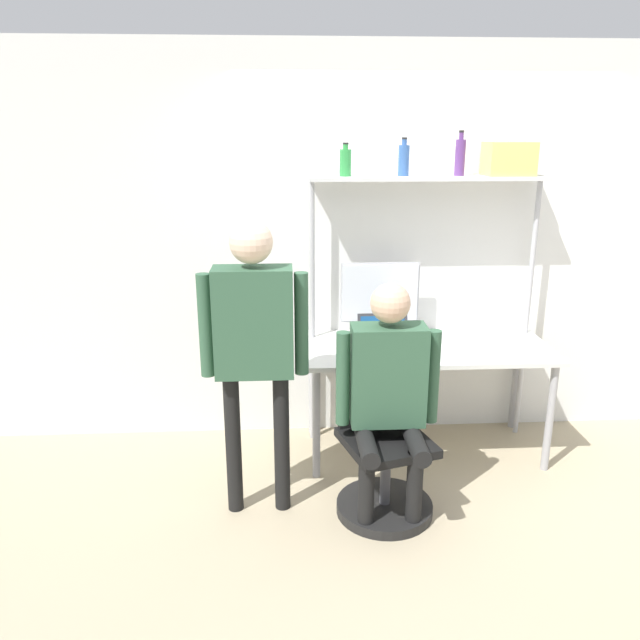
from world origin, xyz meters
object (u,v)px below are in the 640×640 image
(bottle_green, at_px, (345,162))
(cell_phone, at_px, (422,352))
(monitor, at_px, (380,297))
(storage_box, at_px, (509,159))
(bottle_purple, at_px, (460,157))
(person_seated, at_px, (389,384))
(office_chair, at_px, (383,465))
(laptop, at_px, (383,343))
(bottle_blue, at_px, (404,160))
(person_standing, at_px, (254,332))

(bottle_green, bearing_deg, cell_phone, -37.94)
(monitor, relative_size, storage_box, 1.78)
(monitor, height_order, bottle_purple, bottle_purple)
(bottle_purple, relative_size, bottle_green, 1.36)
(bottle_purple, bearing_deg, person_seated, -121.45)
(bottle_purple, bearing_deg, office_chair, -123.24)
(monitor, xyz_separation_m, laptop, (-0.02, -0.35, -0.21))
(bottle_green, bearing_deg, bottle_blue, 0.00)
(bottle_green, bearing_deg, office_chair, -80.73)
(bottle_blue, bearing_deg, cell_phone, -75.50)
(person_standing, height_order, bottle_purple, bottle_purple)
(laptop, height_order, storage_box, storage_box)
(bottle_blue, xyz_separation_m, bottle_purple, (0.37, 0.00, 0.02))
(cell_phone, bearing_deg, bottle_green, 142.06)
(office_chair, height_order, storage_box, storage_box)
(laptop, height_order, person_standing, person_standing)
(monitor, relative_size, cell_phone, 3.58)
(bottle_purple, height_order, bottle_green, bottle_purple)
(monitor, xyz_separation_m, office_chair, (-0.10, -0.91, -0.76))
(monitor, height_order, person_standing, person_standing)
(monitor, relative_size, bottle_blue, 2.24)
(office_chair, height_order, person_standing, person_standing)
(laptop, xyz_separation_m, person_seated, (-0.06, -0.60, -0.03))
(cell_phone, relative_size, person_seated, 0.11)
(monitor, bearing_deg, laptop, -93.75)
(person_seated, height_order, bottle_blue, bottle_blue)
(office_chair, relative_size, bottle_blue, 3.85)
(person_standing, bearing_deg, office_chair, -3.67)
(cell_phone, height_order, storage_box, storage_box)
(cell_phone, height_order, person_seated, person_seated)
(monitor, xyz_separation_m, bottle_blue, (0.13, -0.00, 0.91))
(person_standing, height_order, bottle_blue, bottle_blue)
(monitor, height_order, cell_phone, monitor)
(office_chair, xyz_separation_m, bottle_blue, (0.23, 0.90, 1.67))
(monitor, relative_size, person_standing, 0.32)
(laptop, bearing_deg, person_seated, -96.08)
(laptop, xyz_separation_m, bottle_green, (-0.22, 0.35, 1.11))
(person_standing, xyz_separation_m, storage_box, (1.63, 0.86, 0.87))
(office_chair, bearing_deg, laptop, 82.24)
(monitor, distance_m, storage_box, 1.22)
(office_chair, bearing_deg, bottle_purple, 56.76)
(bottle_blue, distance_m, bottle_green, 0.38)
(cell_phone, relative_size, bottle_green, 0.72)
(laptop, bearing_deg, bottle_green, 122.56)
(cell_phone, bearing_deg, laptop, 176.14)
(person_seated, relative_size, bottle_purple, 4.82)
(person_seated, bearing_deg, office_chair, 104.47)
(laptop, bearing_deg, office_chair, -97.76)
(laptop, relative_size, storage_box, 1.06)
(cell_phone, relative_size, bottle_blue, 0.62)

